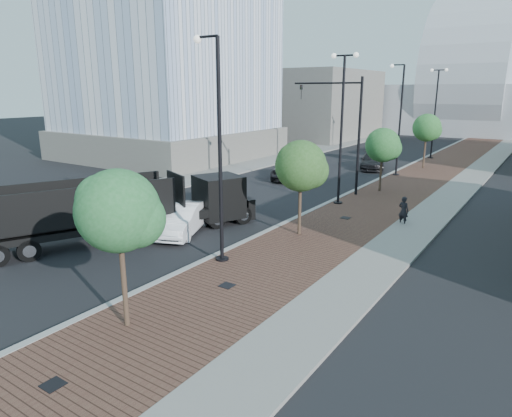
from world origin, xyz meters
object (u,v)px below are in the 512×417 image
Objects in this scene: white_sedan at (182,219)px; pedestrian at (404,211)px; dump_truck at (161,208)px; dark_car_mid at (289,170)px.

pedestrian reaches higher than white_sedan.
dark_car_mid is at bearing 120.56° from dump_truck.
dump_truck is at bearing 54.08° from pedestrian.
dump_truck is 12.94m from pedestrian.
dump_truck is 8.13× the size of pedestrian.
pedestrian is at bearing 63.89° from dump_truck.
dump_truck is 2.44× the size of dark_car_mid.
dump_truck is at bearing 179.87° from white_sedan.
white_sedan is at bearing -100.92° from dark_car_mid.
white_sedan is (1.04, 0.45, -0.51)m from dump_truck.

